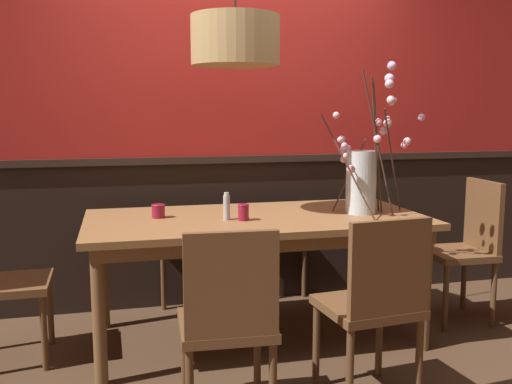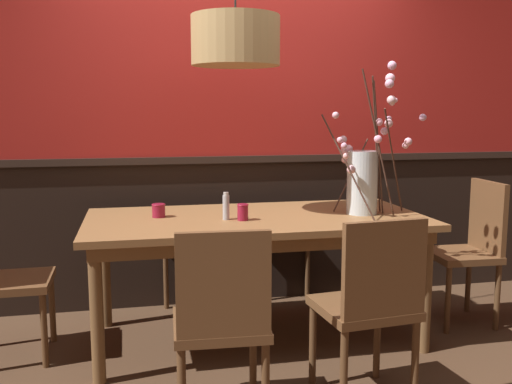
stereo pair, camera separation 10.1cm
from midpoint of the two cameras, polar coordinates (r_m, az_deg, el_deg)
The scene contains 13 objects.
ground_plane at distance 3.63m, azimuth -0.82°, elevation -14.57°, with size 24.00×24.00×0.00m, color #4C3321.
back_wall at distance 4.12m, azimuth -3.34°, elevation 6.68°, with size 5.25×0.14×2.61m.
dining_table at distance 3.43m, azimuth -0.85°, elevation -3.78°, with size 2.03×0.99×0.78m.
chair_near_side_right at distance 2.75m, azimuth 10.98°, elevation -10.62°, with size 0.47×0.45×0.93m.
chair_far_side_left at distance 4.28m, azimuth -7.69°, elevation -4.06°, with size 0.46×0.47×0.89m.
chair_far_side_right at distance 4.42m, azimuth 0.84°, elevation -3.33°, with size 0.46×0.44×0.93m.
chair_head_east_end at distance 4.02m, azimuth 20.00°, elevation -4.88°, with size 0.42×0.42×0.95m.
chair_near_side_left at distance 2.54m, azimuth -4.03°, elevation -12.51°, with size 0.44×0.45×0.92m.
vase_with_blossoms at distance 3.52m, azimuth 9.96°, elevation 1.40°, with size 0.58×0.50×0.91m.
candle_holder_nearer_center at distance 3.27m, azimuth -2.17°, elevation -2.06°, with size 0.07×0.07×0.10m.
candle_holder_nearer_edge at distance 3.41m, azimuth -10.72°, elevation -1.90°, with size 0.08×0.08×0.08m.
condiment_bottle at distance 3.29m, azimuth -3.88°, elevation -1.50°, with size 0.04×0.04×0.16m.
pendant_lamp at distance 3.40m, azimuth -2.99°, elevation 15.07°, with size 0.52×0.52×0.94m.
Camera 1 is at (-0.80, -3.26, 1.40)m, focal length 39.41 mm.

